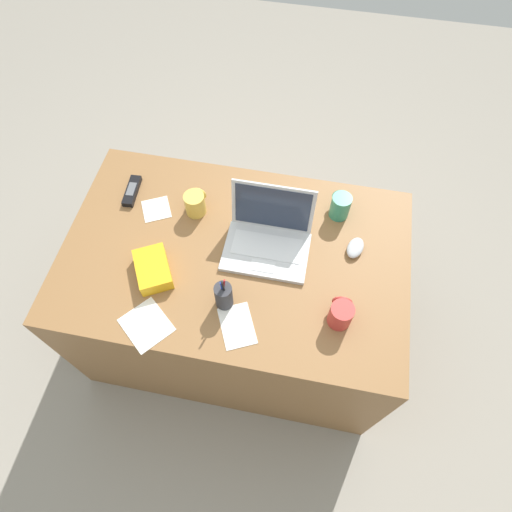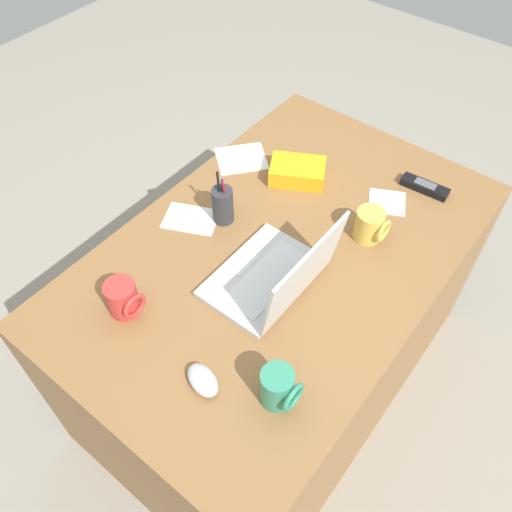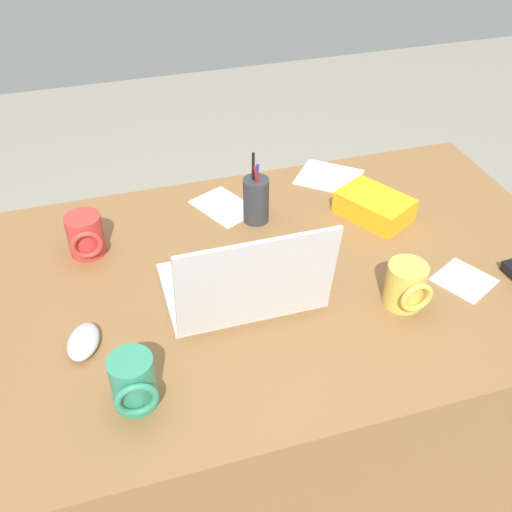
% 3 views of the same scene
% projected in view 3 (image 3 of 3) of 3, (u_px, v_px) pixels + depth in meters
% --- Properties ---
extents(ground_plane, '(6.00, 6.00, 0.00)m').
position_uv_depth(ground_plane, '(280.00, 459.00, 1.80)').
color(ground_plane, gray).
extents(desk, '(1.33, 0.85, 0.74)m').
position_uv_depth(desk, '(283.00, 379.00, 1.57)').
color(desk, olive).
rests_on(desk, ground).
extents(laptop, '(0.32, 0.26, 0.23)m').
position_uv_depth(laptop, '(245.00, 284.00, 1.23)').
color(laptop, silver).
rests_on(laptop, desk).
extents(computer_mouse, '(0.08, 0.11, 0.03)m').
position_uv_depth(computer_mouse, '(83.00, 342.00, 1.15)').
color(computer_mouse, silver).
rests_on(computer_mouse, desk).
extents(coffee_mug_white, '(0.08, 0.09, 0.10)m').
position_uv_depth(coffee_mug_white, '(406.00, 286.00, 1.23)').
color(coffee_mug_white, '#E0BC4C').
rests_on(coffee_mug_white, desk).
extents(coffee_mug_tall, '(0.08, 0.09, 0.10)m').
position_uv_depth(coffee_mug_tall, '(86.00, 235.00, 1.36)').
color(coffee_mug_tall, '#C63833').
rests_on(coffee_mug_tall, desk).
extents(coffee_mug_spare, '(0.08, 0.09, 0.11)m').
position_uv_depth(coffee_mug_spare, '(134.00, 383.00, 1.02)').
color(coffee_mug_spare, '#338C6B').
rests_on(coffee_mug_spare, desk).
extents(pen_holder, '(0.06, 0.06, 0.18)m').
position_uv_depth(pen_holder, '(256.00, 200.00, 1.45)').
color(pen_holder, '#333338').
rests_on(pen_holder, desk).
extents(snack_bag, '(0.18, 0.21, 0.06)m').
position_uv_depth(snack_bag, '(374.00, 206.00, 1.49)').
color(snack_bag, '#F2AD19').
rests_on(snack_bag, desk).
extents(paper_note_near_laptop, '(0.17, 0.19, 0.00)m').
position_uv_depth(paper_note_near_laptop, '(224.00, 207.00, 1.53)').
color(paper_note_near_laptop, white).
rests_on(paper_note_near_laptop, desk).
extents(paper_note_left, '(0.22, 0.21, 0.00)m').
position_uv_depth(paper_note_left, '(329.00, 177.00, 1.65)').
color(paper_note_left, white).
rests_on(paper_note_left, desk).
extents(paper_note_right, '(0.15, 0.15, 0.00)m').
position_uv_depth(paper_note_right, '(464.00, 280.00, 1.31)').
color(paper_note_right, white).
rests_on(paper_note_right, desk).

